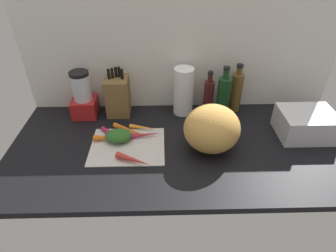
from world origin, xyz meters
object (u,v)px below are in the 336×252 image
(carrot_7, at_px, (146,135))
(carrot_4, at_px, (133,160))
(carrot_1, at_px, (120,136))
(bottle_0, at_px, (208,97))
(carrot_6, at_px, (143,127))
(paper_towel_roll, at_px, (183,91))
(knife_block, at_px, (118,95))
(cutting_board, at_px, (128,146))
(carrot_0, at_px, (109,137))
(dish_rack, at_px, (306,124))
(winter_squash, at_px, (212,129))
(blender_appliance, at_px, (83,97))
(carrot_2, at_px, (114,133))
(bottle_1, at_px, (223,96))
(carrot_3, at_px, (135,134))
(carrot_5, at_px, (128,129))
(bottle_2, at_px, (236,91))

(carrot_7, bearing_deg, carrot_4, -104.83)
(carrot_1, relative_size, bottle_0, 0.64)
(carrot_7, bearing_deg, carrot_6, 105.87)
(paper_towel_roll, bearing_deg, carrot_6, -141.26)
(bottle_0, bearing_deg, carrot_6, -155.40)
(carrot_4, height_order, carrot_6, carrot_4)
(knife_block, bearing_deg, carrot_1, -83.01)
(cutting_board, relative_size, carrot_0, 2.35)
(knife_block, height_order, dish_rack, knife_block)
(cutting_board, height_order, winter_squash, winter_squash)
(carrot_7, height_order, winter_squash, winter_squash)
(cutting_board, height_order, blender_appliance, blender_appliance)
(blender_appliance, height_order, paper_towel_roll, paper_towel_roll)
(carrot_2, distance_m, bottle_0, 0.56)
(bottle_1, relative_size, dish_rack, 1.07)
(carrot_2, bearing_deg, carrot_0, -116.25)
(carrot_6, relative_size, dish_rack, 0.54)
(carrot_4, xyz_separation_m, bottle_1, (0.47, 0.41, 0.09))
(paper_towel_roll, bearing_deg, bottle_0, -5.18)
(carrot_3, xyz_separation_m, blender_appliance, (-0.30, 0.23, 0.09))
(carrot_3, relative_size, dish_rack, 0.61)
(carrot_1, height_order, carrot_7, carrot_7)
(carrot_2, bearing_deg, knife_block, 89.23)
(paper_towel_roll, bearing_deg, carrot_0, -145.69)
(cutting_board, xyz_separation_m, winter_squash, (0.40, -0.02, 0.11))
(carrot_4, relative_size, knife_block, 0.62)
(carrot_4, relative_size, dish_rack, 0.62)
(carrot_5, xyz_separation_m, bottle_2, (0.60, 0.21, 0.10))
(winter_squash, distance_m, dish_rack, 0.51)
(carrot_4, height_order, carrot_7, carrot_4)
(carrot_5, height_order, carrot_7, carrot_5)
(knife_block, height_order, bottle_0, knife_block)
(winter_squash, height_order, blender_appliance, blender_appliance)
(carrot_2, bearing_deg, bottle_0, 22.90)
(carrot_2, height_order, blender_appliance, blender_appliance)
(carrot_5, distance_m, dish_rack, 0.90)
(carrot_3, relative_size, carrot_6, 1.13)
(carrot_0, distance_m, blender_appliance, 0.31)
(carrot_7, distance_m, bottle_2, 0.57)
(carrot_3, xyz_separation_m, carrot_5, (-0.04, 0.05, -0.00))
(winter_squash, bearing_deg, knife_block, 143.91)
(carrot_1, xyz_separation_m, bottle_0, (0.47, 0.23, 0.09))
(carrot_1, xyz_separation_m, paper_towel_roll, (0.33, 0.25, 0.12))
(bottle_0, bearing_deg, carrot_0, -154.47)
(carrot_2, bearing_deg, carrot_3, -9.22)
(bottle_1, bearing_deg, bottle_0, 169.67)
(carrot_6, distance_m, bottle_2, 0.57)
(blender_appliance, bearing_deg, paper_towel_roll, 1.58)
(carrot_1, relative_size, blender_appliance, 0.62)
(bottle_0, bearing_deg, carrot_3, -149.52)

